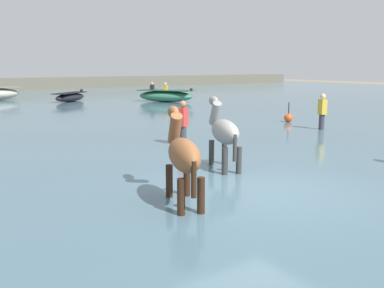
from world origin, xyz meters
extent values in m
plane|color=#84755B|center=(0.00, 0.00, 0.00)|extent=(120.00, 120.00, 0.00)
cube|color=#476675|center=(0.00, 10.00, 0.16)|extent=(90.00, 90.00, 0.32)
ellipsoid|color=gray|center=(0.55, 1.72, 1.17)|extent=(0.87, 1.41, 0.53)
cylinder|color=#31312F|center=(0.55, 2.22, 0.45)|extent=(0.12, 0.12, 0.91)
cylinder|color=#31312F|center=(0.85, 2.11, 0.45)|extent=(0.12, 0.12, 0.91)
cylinder|color=#31312F|center=(0.24, 1.33, 0.45)|extent=(0.12, 0.12, 0.91)
cylinder|color=#31312F|center=(0.54, 1.23, 0.45)|extent=(0.12, 0.12, 0.91)
cylinder|color=gray|center=(0.78, 2.38, 1.51)|extent=(0.36, 0.53, 0.61)
ellipsoid|color=gray|center=(0.82, 2.51, 1.79)|extent=(0.33, 0.50, 0.23)
cylinder|color=#31312F|center=(0.34, 1.12, 0.93)|extent=(0.09, 0.09, 0.57)
ellipsoid|color=brown|center=(-1.55, 0.17, 1.17)|extent=(0.89, 1.41, 0.53)
cylinder|color=black|center=(-1.54, 0.67, 0.45)|extent=(0.12, 0.12, 0.91)
cylinder|color=black|center=(-1.24, 0.56, 0.45)|extent=(0.12, 0.12, 0.91)
cylinder|color=black|center=(-1.86, -0.21, 0.45)|extent=(0.12, 0.12, 0.91)
cylinder|color=black|center=(-1.56, -0.32, 0.45)|extent=(0.12, 0.12, 0.91)
cylinder|color=brown|center=(-1.31, 0.83, 1.51)|extent=(0.36, 0.53, 0.61)
ellipsoid|color=brown|center=(-1.27, 0.96, 1.79)|extent=(0.34, 0.50, 0.23)
cylinder|color=black|center=(-1.77, -0.42, 0.93)|extent=(0.09, 0.09, 0.57)
ellipsoid|color=black|center=(3.59, 21.75, 0.59)|extent=(2.91, 2.62, 0.54)
cube|color=black|center=(3.59, 21.75, 0.88)|extent=(2.79, 2.52, 0.04)
cube|color=black|center=(4.69, 22.64, 0.95)|extent=(0.19, 0.20, 0.18)
ellipsoid|color=#337556|center=(8.68, 18.03, 0.68)|extent=(3.24, 3.81, 0.73)
cube|color=#1E4634|center=(8.68, 18.03, 1.07)|extent=(3.11, 3.66, 0.04)
cube|color=black|center=(9.72, 16.57, 1.14)|extent=(0.20, 0.19, 0.18)
cube|color=#232328|center=(8.23, 18.99, 1.24)|extent=(0.30, 0.32, 0.30)
sphere|color=tan|center=(8.23, 18.99, 1.48)|extent=(0.18, 0.18, 0.18)
cube|color=gold|center=(8.66, 18.01, 1.24)|extent=(0.30, 0.32, 0.30)
sphere|color=beige|center=(8.66, 18.01, 1.48)|extent=(0.18, 0.18, 0.18)
cylinder|color=#383842|center=(1.36, 4.67, 0.44)|extent=(0.20, 0.20, 0.88)
cube|color=red|center=(1.36, 4.67, 1.15)|extent=(0.38, 0.33, 0.54)
sphere|color=#A37556|center=(1.36, 4.67, 1.53)|extent=(0.20, 0.20, 0.20)
cylinder|color=#383842|center=(7.25, 4.40, 0.44)|extent=(0.20, 0.20, 0.88)
cube|color=gold|center=(7.25, 4.40, 1.15)|extent=(0.31, 0.37, 0.54)
sphere|color=beige|center=(7.25, 4.40, 1.53)|extent=(0.20, 0.20, 0.20)
sphere|color=#E54C1E|center=(7.77, 6.50, 0.50)|extent=(0.35, 0.35, 0.35)
cylinder|color=black|center=(7.77, 6.50, 0.91)|extent=(0.04, 0.04, 0.46)
camera|label=1|loc=(-5.19, -5.39, 2.60)|focal=38.79mm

